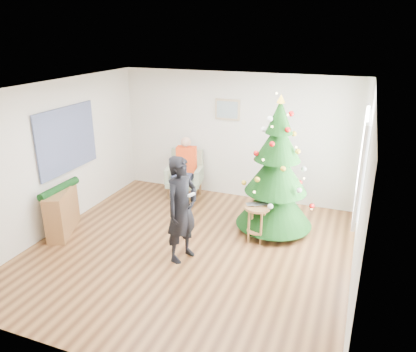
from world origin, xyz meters
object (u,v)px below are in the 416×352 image
at_px(armchair, 185,180).
at_px(standing_man, 182,209).
at_px(stool, 257,223).
at_px(christmas_tree, 276,172).
at_px(console, 62,211).

distance_m(armchair, standing_man, 2.54).
xyz_separation_m(stool, armchair, (-1.92, 1.35, 0.03)).
distance_m(christmas_tree, stool, 0.94).
bearing_deg(standing_man, stool, -27.02).
height_order(standing_man, console, standing_man).
relative_size(christmas_tree, armchair, 2.46).
bearing_deg(console, stool, -7.73).
bearing_deg(christmas_tree, console, -157.70).
height_order(stool, standing_man, standing_man).
height_order(stool, console, console).
bearing_deg(console, standing_man, -23.97).
distance_m(standing_man, console, 2.36).
bearing_deg(stool, christmas_tree, 70.16).
xyz_separation_m(standing_man, console, (-2.32, 0.03, -0.43)).
bearing_deg(christmas_tree, stool, -109.84).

